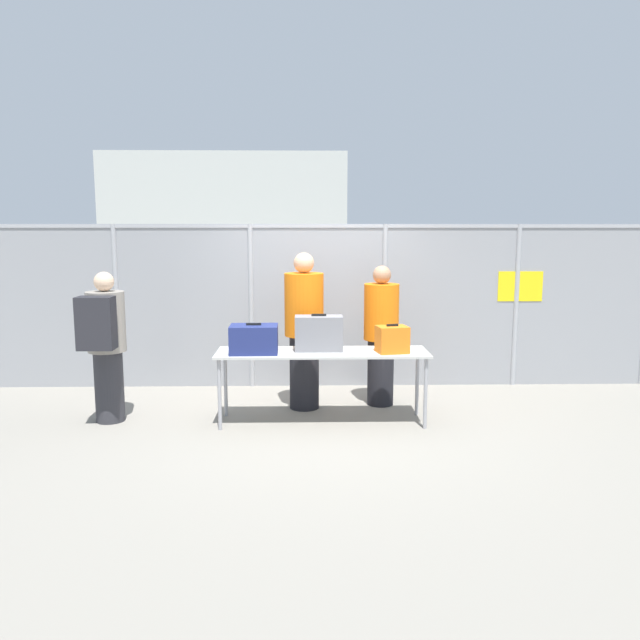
% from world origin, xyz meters
% --- Properties ---
extents(ground_plane, '(120.00, 120.00, 0.00)m').
position_xyz_m(ground_plane, '(0.00, 0.00, 0.00)').
color(ground_plane, gray).
extents(fence_section, '(8.95, 0.07, 2.17)m').
position_xyz_m(fence_section, '(0.02, 1.60, 1.14)').
color(fence_section, '#9EA0A5').
rests_on(fence_section, ground_plane).
extents(inspection_table, '(2.30, 0.62, 0.80)m').
position_xyz_m(inspection_table, '(0.02, 0.00, 0.73)').
color(inspection_table, '#B2B2AD').
rests_on(inspection_table, ground_plane).
extents(suitcase_navy, '(0.51, 0.36, 0.33)m').
position_xyz_m(suitcase_navy, '(-0.72, -0.07, 0.95)').
color(suitcase_navy, navy).
rests_on(suitcase_navy, inspection_table).
extents(suitcase_grey, '(0.52, 0.25, 0.40)m').
position_xyz_m(suitcase_grey, '(-0.02, 0.05, 0.99)').
color(suitcase_grey, slate).
rests_on(suitcase_grey, inspection_table).
extents(suitcase_orange, '(0.36, 0.31, 0.31)m').
position_xyz_m(suitcase_orange, '(0.77, -0.08, 0.94)').
color(suitcase_orange, orange).
rests_on(suitcase_orange, inspection_table).
extents(traveler_hooded, '(0.41, 0.64, 1.66)m').
position_xyz_m(traveler_hooded, '(-2.33, 0.04, 0.91)').
color(traveler_hooded, '#2D2D33').
rests_on(traveler_hooded, ground_plane).
extents(security_worker_near, '(0.46, 0.46, 1.84)m').
position_xyz_m(security_worker_near, '(-0.18, 0.55, 0.95)').
color(security_worker_near, black).
rests_on(security_worker_near, ground_plane).
extents(security_worker_far, '(0.42, 0.42, 1.68)m').
position_xyz_m(security_worker_far, '(0.74, 0.68, 0.87)').
color(security_worker_far, black).
rests_on(security_worker_far, ground_plane).
extents(utility_trailer, '(4.57, 2.18, 0.63)m').
position_xyz_m(utility_trailer, '(1.08, 3.96, 0.37)').
color(utility_trailer, white).
rests_on(utility_trailer, ground_plane).
extents(distant_hangar, '(16.52, 11.90, 7.06)m').
position_xyz_m(distant_hangar, '(-5.66, 41.10, 3.53)').
color(distant_hangar, '#B2B7B2').
rests_on(distant_hangar, ground_plane).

